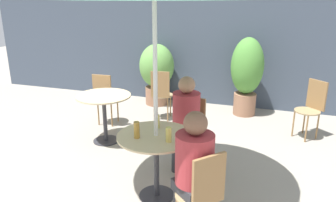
# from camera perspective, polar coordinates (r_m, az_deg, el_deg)

# --- Properties ---
(storefront_wall) EXTENTS (10.00, 0.06, 3.00)m
(storefront_wall) POSITION_cam_1_polar(r_m,az_deg,el_deg) (6.50, 7.49, 12.34)
(storefront_wall) COLOR #3D4756
(storefront_wall) RESTS_ON ground_plane
(cafe_table_near) EXTENTS (0.82, 0.82, 0.73)m
(cafe_table_near) POSITION_cam_1_polar(r_m,az_deg,el_deg) (3.48, -2.07, -8.18)
(cafe_table_near) COLOR #2D2D33
(cafe_table_near) RESTS_ON ground_plane
(cafe_table_far) EXTENTS (0.80, 0.80, 0.73)m
(cafe_table_far) POSITION_cam_1_polar(r_m,az_deg,el_deg) (4.90, -11.08, -0.71)
(cafe_table_far) COLOR #2D2D33
(cafe_table_far) RESTS_ON ground_plane
(bistro_chair_0) EXTENTS (0.43, 0.43, 0.90)m
(bistro_chair_0) POSITION_cam_1_polar(r_m,az_deg,el_deg) (2.90, 6.05, -15.26)
(bistro_chair_0) COLOR #997F56
(bistro_chair_0) RESTS_ON ground_plane
(bistro_chair_1) EXTENTS (0.38, 0.40, 0.90)m
(bistro_chair_1) POSITION_cam_1_polar(r_m,az_deg,el_deg) (4.17, 3.95, -4.40)
(bistro_chair_1) COLOR #997F56
(bistro_chair_1) RESTS_ON ground_plane
(bistro_chair_2) EXTENTS (0.43, 0.43, 0.90)m
(bistro_chair_2) POSITION_cam_1_polar(r_m,az_deg,el_deg) (5.46, 23.80, -0.50)
(bistro_chair_2) COLOR #997F56
(bistro_chair_2) RESTS_ON ground_plane
(bistro_chair_3) EXTENTS (0.38, 0.38, 0.90)m
(bistro_chair_3) POSITION_cam_1_polar(r_m,az_deg,el_deg) (5.54, -10.96, 1.02)
(bistro_chair_3) COLOR #997F56
(bistro_chair_3) RESTS_ON ground_plane
(bistro_chair_4) EXTENTS (0.38, 0.39, 0.90)m
(bistro_chair_4) POSITION_cam_1_polar(r_m,az_deg,el_deg) (5.68, -1.19, 1.75)
(bistro_chair_4) COLOR #997F56
(bistro_chair_4) RESTS_ON ground_plane
(seated_person_0) EXTENTS (0.43, 0.43, 1.21)m
(seated_person_0) POSITION_cam_1_polar(r_m,az_deg,el_deg) (2.90, 4.46, -10.94)
(seated_person_0) COLOR #2D2D33
(seated_person_0) RESTS_ON ground_plane
(seated_person_1) EXTENTS (0.34, 0.37, 1.21)m
(seated_person_1) POSITION_cam_1_polar(r_m,az_deg,el_deg) (3.98, 3.10, -2.65)
(seated_person_1) COLOR #2D2D33
(seated_person_1) RESTS_ON ground_plane
(beer_glass_0) EXTENTS (0.06, 0.06, 0.15)m
(beer_glass_0) POSITION_cam_1_polar(r_m,az_deg,el_deg) (3.58, -1.96, -3.56)
(beer_glass_0) COLOR #DBC65B
(beer_glass_0) RESTS_ON cafe_table_near
(beer_glass_1) EXTENTS (0.06, 0.06, 0.17)m
(beer_glass_1) POSITION_cam_1_polar(r_m,az_deg,el_deg) (3.34, -5.48, -5.04)
(beer_glass_1) COLOR #B28433
(beer_glass_1) RESTS_ON cafe_table_near
(beer_glass_2) EXTENTS (0.06, 0.06, 0.15)m
(beer_glass_2) POSITION_cam_1_polar(r_m,az_deg,el_deg) (3.25, 0.11, -5.86)
(beer_glass_2) COLOR #DBC65B
(beer_glass_2) RESTS_ON cafe_table_near
(potted_plant_0) EXTENTS (0.69, 0.69, 1.22)m
(potted_plant_0) POSITION_cam_1_polar(r_m,az_deg,el_deg) (6.54, -1.97, 5.33)
(potted_plant_0) COLOR #93664C
(potted_plant_0) RESTS_ON ground_plane
(potted_plant_1) EXTENTS (0.58, 0.58, 1.42)m
(potted_plant_1) POSITION_cam_1_polar(r_m,az_deg,el_deg) (6.07, 13.56, 4.90)
(potted_plant_1) COLOR #93664C
(potted_plant_1) RESTS_ON ground_plane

